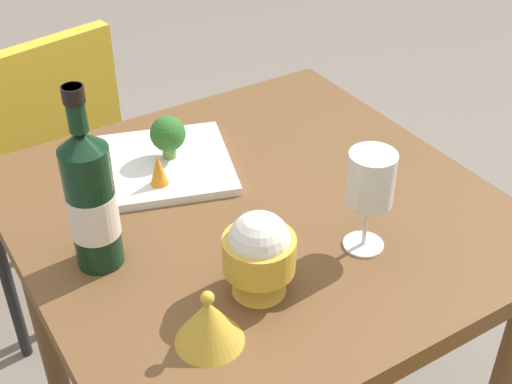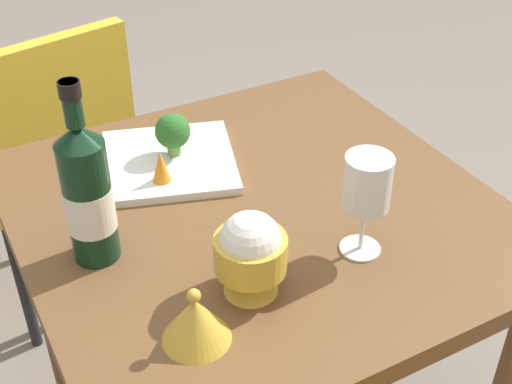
{
  "view_description": "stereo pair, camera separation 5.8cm",
  "coord_description": "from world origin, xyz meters",
  "px_view_note": "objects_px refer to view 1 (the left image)",
  "views": [
    {
      "loc": [
        -0.85,
        0.53,
        1.47
      ],
      "look_at": [
        0.0,
        0.0,
        0.75
      ],
      "focal_mm": 48.77,
      "sensor_mm": 36.0,
      "label": 1
    },
    {
      "loc": [
        -0.88,
        0.47,
        1.47
      ],
      "look_at": [
        0.0,
        0.0,
        0.75
      ],
      "focal_mm": 48.77,
      "sensor_mm": 36.0,
      "label": 2
    }
  ],
  "objects_px": {
    "wine_glass": "(371,181)",
    "wine_bottle": "(91,200)",
    "rice_bowl_lid": "(209,322)",
    "serving_plate": "(164,164)",
    "broccoli_floret": "(168,135)",
    "carrot_garnish_left": "(158,170)",
    "chair_by_wall": "(36,157)",
    "rice_bowl": "(259,253)"
  },
  "relations": [
    {
      "from": "wine_glass",
      "to": "wine_bottle",
      "type": "bearing_deg",
      "value": 63.24
    },
    {
      "from": "rice_bowl_lid",
      "to": "serving_plate",
      "type": "bearing_deg",
      "value": -17.76
    },
    {
      "from": "wine_glass",
      "to": "serving_plate",
      "type": "bearing_deg",
      "value": 24.85
    },
    {
      "from": "rice_bowl_lid",
      "to": "serving_plate",
      "type": "height_order",
      "value": "rice_bowl_lid"
    },
    {
      "from": "broccoli_floret",
      "to": "serving_plate",
      "type": "bearing_deg",
      "value": 116.4
    },
    {
      "from": "carrot_garnish_left",
      "to": "chair_by_wall",
      "type": "bearing_deg",
      "value": 10.05
    },
    {
      "from": "wine_glass",
      "to": "rice_bowl",
      "type": "height_order",
      "value": "wine_glass"
    },
    {
      "from": "chair_by_wall",
      "to": "rice_bowl_lid",
      "type": "relative_size",
      "value": 8.5
    },
    {
      "from": "carrot_garnish_left",
      "to": "wine_glass",
      "type": "bearing_deg",
      "value": -145.69
    },
    {
      "from": "chair_by_wall",
      "to": "wine_bottle",
      "type": "height_order",
      "value": "wine_bottle"
    },
    {
      "from": "chair_by_wall",
      "to": "rice_bowl_lid",
      "type": "distance_m",
      "value": 0.95
    },
    {
      "from": "rice_bowl",
      "to": "serving_plate",
      "type": "height_order",
      "value": "rice_bowl"
    },
    {
      "from": "wine_bottle",
      "to": "wine_glass",
      "type": "relative_size",
      "value": 1.74
    },
    {
      "from": "rice_bowl_lid",
      "to": "carrot_garnish_left",
      "type": "bearing_deg",
      "value": -15.02
    },
    {
      "from": "wine_glass",
      "to": "broccoli_floret",
      "type": "xyz_separation_m",
      "value": [
        0.39,
        0.16,
        -0.06
      ]
    },
    {
      "from": "broccoli_floret",
      "to": "carrot_garnish_left",
      "type": "relative_size",
      "value": 1.39
    },
    {
      "from": "rice_bowl",
      "to": "broccoli_floret",
      "type": "bearing_deg",
      "value": -5.91
    },
    {
      "from": "wine_glass",
      "to": "broccoli_floret",
      "type": "relative_size",
      "value": 2.09
    },
    {
      "from": "chair_by_wall",
      "to": "rice_bowl_lid",
      "type": "bearing_deg",
      "value": -101.76
    },
    {
      "from": "chair_by_wall",
      "to": "broccoli_floret",
      "type": "height_order",
      "value": "chair_by_wall"
    },
    {
      "from": "serving_plate",
      "to": "carrot_garnish_left",
      "type": "bearing_deg",
      "value": 148.39
    },
    {
      "from": "serving_plate",
      "to": "broccoli_floret",
      "type": "height_order",
      "value": "broccoli_floret"
    },
    {
      "from": "wine_glass",
      "to": "rice_bowl",
      "type": "relative_size",
      "value": 1.26
    },
    {
      "from": "wine_bottle",
      "to": "wine_glass",
      "type": "xyz_separation_m",
      "value": [
        -0.19,
        -0.38,
        0.01
      ]
    },
    {
      "from": "wine_bottle",
      "to": "rice_bowl_lid",
      "type": "height_order",
      "value": "wine_bottle"
    },
    {
      "from": "serving_plate",
      "to": "broccoli_floret",
      "type": "bearing_deg",
      "value": -63.6
    },
    {
      "from": "chair_by_wall",
      "to": "wine_glass",
      "type": "height_order",
      "value": "wine_glass"
    },
    {
      "from": "chair_by_wall",
      "to": "wine_bottle",
      "type": "bearing_deg",
      "value": -107.35
    },
    {
      "from": "rice_bowl_lid",
      "to": "broccoli_floret",
      "type": "height_order",
      "value": "broccoli_floret"
    },
    {
      "from": "chair_by_wall",
      "to": "rice_bowl",
      "type": "xyz_separation_m",
      "value": [
        -0.87,
        -0.11,
        0.27
      ]
    },
    {
      "from": "wine_glass",
      "to": "carrot_garnish_left",
      "type": "distance_m",
      "value": 0.4
    },
    {
      "from": "chair_by_wall",
      "to": "serving_plate",
      "type": "distance_m",
      "value": 0.54
    },
    {
      "from": "carrot_garnish_left",
      "to": "rice_bowl",
      "type": "bearing_deg",
      "value": -177.25
    },
    {
      "from": "rice_bowl",
      "to": "broccoli_floret",
      "type": "distance_m",
      "value": 0.39
    },
    {
      "from": "wine_bottle",
      "to": "carrot_garnish_left",
      "type": "height_order",
      "value": "wine_bottle"
    },
    {
      "from": "wine_glass",
      "to": "rice_bowl_lid",
      "type": "relative_size",
      "value": 1.79
    },
    {
      "from": "wine_glass",
      "to": "serving_plate",
      "type": "xyz_separation_m",
      "value": [
        0.38,
        0.18,
        -0.12
      ]
    },
    {
      "from": "wine_glass",
      "to": "rice_bowl_lid",
      "type": "distance_m",
      "value": 0.33
    },
    {
      "from": "wine_bottle",
      "to": "serving_plate",
      "type": "distance_m",
      "value": 0.3
    },
    {
      "from": "carrot_garnish_left",
      "to": "serving_plate",
      "type": "bearing_deg",
      "value": -31.61
    },
    {
      "from": "chair_by_wall",
      "to": "carrot_garnish_left",
      "type": "relative_size",
      "value": 13.78
    },
    {
      "from": "wine_bottle",
      "to": "broccoli_floret",
      "type": "relative_size",
      "value": 3.63
    }
  ]
}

